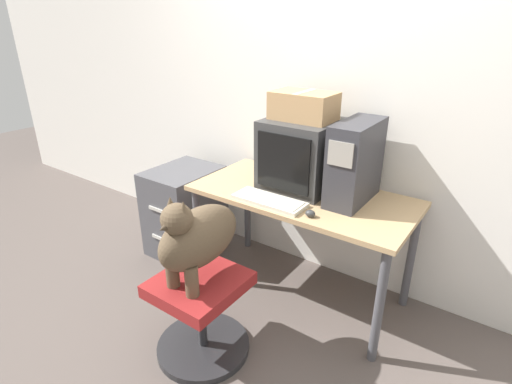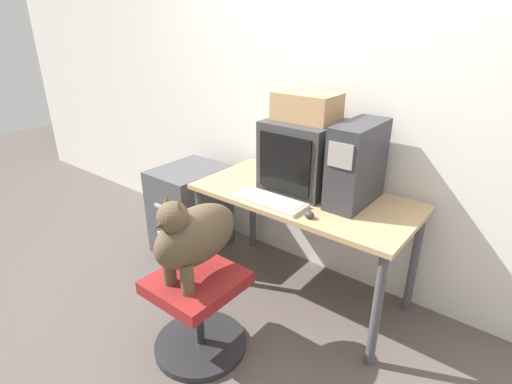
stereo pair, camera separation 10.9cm
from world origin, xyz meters
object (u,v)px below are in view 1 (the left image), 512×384
(filing_cabinet, at_px, (185,211))
(crt_monitor, at_px, (301,154))
(office_chair, at_px, (201,313))
(keyboard, at_px, (269,200))
(dog, at_px, (197,236))
(cardboard_box, at_px, (304,106))
(pc_tower, at_px, (355,162))

(filing_cabinet, bearing_deg, crt_monitor, 7.70)
(office_chair, relative_size, filing_cabinet, 0.76)
(keyboard, bearing_deg, dog, -98.25)
(crt_monitor, distance_m, dog, 0.89)
(dog, distance_m, cardboard_box, 1.01)
(pc_tower, relative_size, keyboard, 1.07)
(keyboard, height_order, dog, dog)
(office_chair, height_order, cardboard_box, cardboard_box)
(pc_tower, bearing_deg, crt_monitor, 178.53)
(crt_monitor, relative_size, cardboard_box, 1.18)
(pc_tower, height_order, office_chair, pc_tower)
(pc_tower, height_order, dog, pc_tower)
(crt_monitor, height_order, filing_cabinet, crt_monitor)
(crt_monitor, bearing_deg, dog, -96.38)
(dog, relative_size, cardboard_box, 1.37)
(dog, xyz_separation_m, cardboard_box, (0.10, 0.86, 0.52))
(crt_monitor, height_order, keyboard, crt_monitor)
(crt_monitor, distance_m, keyboard, 0.38)
(cardboard_box, bearing_deg, keyboard, -93.24)
(cardboard_box, bearing_deg, crt_monitor, -90.00)
(pc_tower, height_order, cardboard_box, cardboard_box)
(office_chair, relative_size, cardboard_box, 1.40)
(keyboard, xyz_separation_m, cardboard_box, (0.02, 0.33, 0.50))
(crt_monitor, distance_m, pc_tower, 0.36)
(dog, bearing_deg, keyboard, 81.75)
(filing_cabinet, height_order, cardboard_box, cardboard_box)
(pc_tower, bearing_deg, office_chair, -117.95)
(crt_monitor, relative_size, pc_tower, 0.93)
(crt_monitor, distance_m, cardboard_box, 0.30)
(pc_tower, relative_size, filing_cabinet, 0.70)
(crt_monitor, height_order, cardboard_box, cardboard_box)
(crt_monitor, bearing_deg, keyboard, -93.28)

